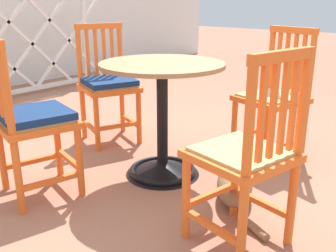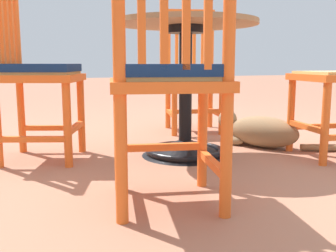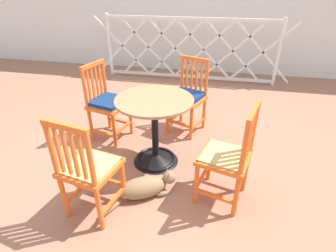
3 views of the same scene
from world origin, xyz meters
name	(u,v)px [view 1 (image 1 of 3)]	position (x,y,z in m)	size (l,w,h in m)	color
ground_plane	(185,183)	(0.00, 0.00, 0.00)	(24.00, 24.00, 0.00)	#A36B51
cafe_table	(162,133)	(0.01, 0.19, 0.28)	(0.76, 0.76, 0.73)	black
orange_chair_by_planter	(274,98)	(0.73, -0.21, 0.43)	(0.49, 0.49, 0.91)	orange
orange_chair_near_fence	(108,86)	(0.24, 0.94, 0.45)	(0.52, 0.52, 0.91)	orange
orange_chair_facing_out	(32,121)	(-0.66, 0.58, 0.45)	(0.49, 0.49, 0.91)	orange
orange_chair_tucked_in	(246,157)	(-0.33, -0.58, 0.43)	(0.47, 0.47, 0.91)	orange
tabby_cat	(235,180)	(0.05, -0.32, 0.10)	(0.58, 0.54, 0.23)	#8E704C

